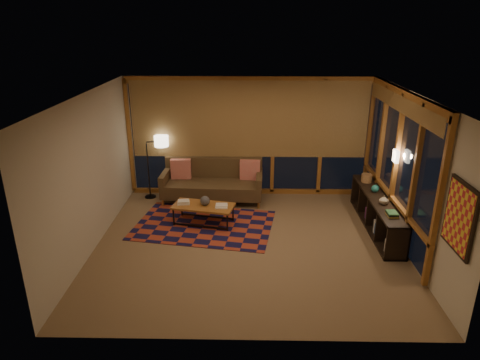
{
  "coord_description": "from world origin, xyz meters",
  "views": [
    {
      "loc": [
        -0.02,
        -6.89,
        3.85
      ],
      "look_at": [
        -0.17,
        0.55,
        1.04
      ],
      "focal_mm": 32.0,
      "sensor_mm": 36.0,
      "label": 1
    }
  ],
  "objects_px": {
    "sofa": "(212,182)",
    "coffee_table": "(204,214)",
    "floor_lamp": "(148,168)",
    "bookshelf": "(377,213)"
  },
  "relations": [
    {
      "from": "floor_lamp",
      "to": "sofa",
      "type": "bearing_deg",
      "value": -24.06
    },
    {
      "from": "sofa",
      "to": "coffee_table",
      "type": "height_order",
      "value": "sofa"
    },
    {
      "from": "sofa",
      "to": "bookshelf",
      "type": "relative_size",
      "value": 0.86
    },
    {
      "from": "sofa",
      "to": "bookshelf",
      "type": "bearing_deg",
      "value": -18.36
    },
    {
      "from": "sofa",
      "to": "coffee_table",
      "type": "relative_size",
      "value": 1.85
    },
    {
      "from": "floor_lamp",
      "to": "bookshelf",
      "type": "distance_m",
      "value": 4.98
    },
    {
      "from": "coffee_table",
      "to": "floor_lamp",
      "type": "bearing_deg",
      "value": 147.63
    },
    {
      "from": "floor_lamp",
      "to": "coffee_table",
      "type": "bearing_deg",
      "value": -61.98
    },
    {
      "from": "sofa",
      "to": "floor_lamp",
      "type": "bearing_deg",
      "value": 176.43
    },
    {
      "from": "coffee_table",
      "to": "sofa",
      "type": "bearing_deg",
      "value": 97.91
    }
  ]
}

